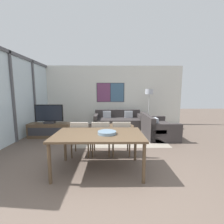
# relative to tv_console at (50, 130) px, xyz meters

# --- Properties ---
(ground_plane) EXTENTS (24.00, 24.00, 0.00)m
(ground_plane) POSITION_rel_tv_console_xyz_m (2.06, -3.09, -0.25)
(ground_plane) COLOR brown
(wall_back) EXTENTS (6.94, 0.09, 2.80)m
(wall_back) POSITION_rel_tv_console_xyz_m (2.06, 2.13, 1.16)
(wall_back) COLOR silver
(wall_back) RESTS_ON ground_plane
(window_wall_left) EXTENTS (0.07, 5.22, 2.80)m
(window_wall_left) POSITION_rel_tv_console_xyz_m (-0.90, -0.48, 1.28)
(window_wall_left) COLOR silver
(window_wall_left) RESTS_ON ground_plane
(area_rug) EXTENTS (2.86, 2.02, 0.01)m
(area_rug) POSITION_rel_tv_console_xyz_m (2.45, -0.07, -0.24)
(area_rug) COLOR gray
(area_rug) RESTS_ON ground_plane
(tv_console) EXTENTS (1.42, 0.43, 0.50)m
(tv_console) POSITION_rel_tv_console_xyz_m (0.00, 0.00, 0.00)
(tv_console) COLOR brown
(tv_console) RESTS_ON ground_plane
(television) EXTENTS (0.96, 0.20, 0.65)m
(television) POSITION_rel_tv_console_xyz_m (0.00, 0.00, 0.56)
(television) COLOR #2D2D33
(television) RESTS_ON tv_console
(sofa_main) EXTENTS (2.05, 0.98, 0.77)m
(sofa_main) POSITION_rel_tv_console_xyz_m (2.45, 1.40, 0.01)
(sofa_main) COLOR #383333
(sofa_main) RESTS_ON ground_plane
(sofa_side) EXTENTS (0.98, 1.63, 0.77)m
(sofa_side) POSITION_rel_tv_console_xyz_m (3.76, 0.12, 0.01)
(sofa_side) COLOR #383333
(sofa_side) RESTS_ON ground_plane
(coffee_table) EXTENTS (0.96, 0.96, 0.42)m
(coffee_table) POSITION_rel_tv_console_xyz_m (2.45, -0.07, 0.07)
(coffee_table) COLOR brown
(coffee_table) RESTS_ON ground_plane
(dining_table) EXTENTS (1.73, 1.01, 0.76)m
(dining_table) POSITION_rel_tv_console_xyz_m (1.88, -2.26, 0.44)
(dining_table) COLOR brown
(dining_table) RESTS_ON ground_plane
(dining_chair_left) EXTENTS (0.46, 0.46, 0.87)m
(dining_chair_left) POSITION_rel_tv_console_xyz_m (1.39, -1.56, 0.26)
(dining_chair_left) COLOR #B2A899
(dining_chair_left) RESTS_ON ground_plane
(dining_chair_centre) EXTENTS (0.46, 0.46, 0.87)m
(dining_chair_centre) POSITION_rel_tv_console_xyz_m (1.88, -1.52, 0.26)
(dining_chair_centre) COLOR #B2A899
(dining_chair_centre) RESTS_ON ground_plane
(dining_chair_right) EXTENTS (0.46, 0.46, 0.87)m
(dining_chair_right) POSITION_rel_tv_console_xyz_m (2.38, -1.52, 0.26)
(dining_chair_right) COLOR #B2A899
(dining_chair_right) RESTS_ON ground_plane
(fruit_bowl) EXTENTS (0.36, 0.36, 0.06)m
(fruit_bowl) POSITION_rel_tv_console_xyz_m (2.05, -2.29, 0.55)
(fruit_bowl) COLOR slate
(fruit_bowl) RESTS_ON dining_table
(floor_lamp) EXTENTS (0.33, 0.33, 1.70)m
(floor_lamp) POSITION_rel_tv_console_xyz_m (3.77, 1.29, 1.19)
(floor_lamp) COLOR #2D2D33
(floor_lamp) RESTS_ON ground_plane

